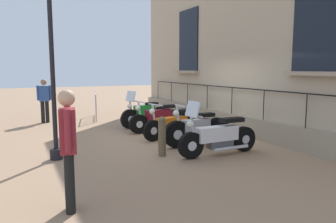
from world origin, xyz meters
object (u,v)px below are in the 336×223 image
motorcycle_silver (197,130)px  pedestrian_walking (44,98)px  motorcycle_green (145,114)px  pedestrian_standing (68,143)px  motorcycle_maroon (160,119)px  bollard (162,136)px  crowd_barrier (96,105)px  motorcycle_orange (173,124)px  motorcycle_white (218,137)px

motorcycle_silver → pedestrian_walking: 6.62m
motorcycle_green → pedestrian_standing: size_ratio=1.10×
motorcycle_maroon → pedestrian_walking: bearing=-47.8°
motorcycle_green → bollard: motorcycle_green is taller
motorcycle_silver → bollard: (1.29, 0.55, 0.05)m
motorcycle_green → motorcycle_maroon: bearing=96.9°
crowd_barrier → pedestrian_standing: bearing=74.5°
pedestrian_standing → crowd_barrier: bearing=-105.5°
motorcycle_green → motorcycle_silver: motorcycle_green is taller
pedestrian_walking → motorcycle_green: bearing=140.5°
motorcycle_orange → motorcycle_silver: bearing=97.5°
motorcycle_green → pedestrian_walking: (3.08, -2.54, 0.49)m
motorcycle_green → motorcycle_maroon: 0.99m
motorcycle_maroon → motorcycle_orange: 1.05m
motorcycle_maroon → crowd_barrier: (1.21, -3.74, 0.15)m
bollard → pedestrian_walking: 6.60m
motorcycle_orange → crowd_barrier: 4.93m
motorcycle_green → motorcycle_silver: (-0.23, 3.18, -0.02)m
motorcycle_green → pedestrian_walking: bearing=-39.5°
motorcycle_maroon → pedestrian_standing: (3.59, 4.85, 0.58)m
motorcycle_maroon → motorcycle_white: (-0.05, 3.23, 0.02)m
motorcycle_maroon → motorcycle_silver: 2.19m
motorcycle_white → bollard: 1.33m
motorcycle_maroon → pedestrian_walking: size_ratio=1.30×
motorcycle_white → pedestrian_walking: 7.52m
motorcycle_green → bollard: size_ratio=2.06×
pedestrian_standing → pedestrian_walking: pedestrian_standing is taller
motorcycle_white → bollard: (1.23, -0.50, 0.04)m
motorcycle_white → pedestrian_standing: (3.65, 1.62, 0.56)m
motorcycle_white → pedestrian_walking: (3.25, -6.76, 0.50)m
motorcycle_green → motorcycle_maroon: motorcycle_green is taller
bollard → pedestrian_standing: size_ratio=0.54×
crowd_barrier → bollard: bearing=90.3°
motorcycle_maroon → crowd_barrier: size_ratio=1.14×
motorcycle_orange → pedestrian_walking: size_ratio=1.25×
motorcycle_maroon → pedestrian_standing: pedestrian_standing is taller
motorcycle_maroon → motorcycle_silver: (-0.11, 2.19, 0.01)m
motorcycle_green → motorcycle_silver: size_ratio=0.98×
motorcycle_white → motorcycle_green: bearing=-87.7°
bollard → pedestrian_walking: bearing=-72.1°
motorcycle_green → pedestrian_walking: size_ratio=1.17×
motorcycle_orange → bollard: (1.14, 1.69, 0.06)m
motorcycle_orange → crowd_barrier: bearing=-76.3°
crowd_barrier → motorcycle_green: bearing=111.5°
motorcycle_maroon → motorcycle_silver: size_ratio=1.08×
motorcycle_silver → motorcycle_white: bearing=86.9°
motorcycle_orange → pedestrian_walking: 5.58m
motorcycle_silver → pedestrian_standing: pedestrian_standing is taller
crowd_barrier → bollard: crowd_barrier is taller
motorcycle_green → crowd_barrier: (1.09, -2.76, 0.12)m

